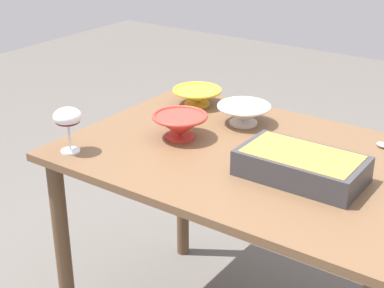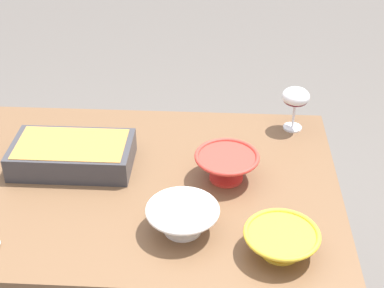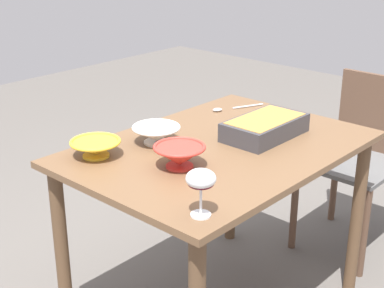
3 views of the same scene
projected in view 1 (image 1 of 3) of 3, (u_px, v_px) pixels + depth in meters
dining_table at (250, 186)px, 1.86m from camera, size 1.15×0.81×0.76m
wine_glass at (68, 119)px, 1.78m from camera, size 0.09×0.09×0.15m
casserole_dish at (301, 165)px, 1.65m from camera, size 0.35×0.20×0.08m
mixing_bowl at (197, 95)px, 2.20m from camera, size 0.19×0.19×0.06m
small_bowl at (180, 125)px, 1.91m from camera, size 0.18×0.18×0.08m
serving_bowl at (244, 113)px, 2.03m from camera, size 0.19×0.19×0.07m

